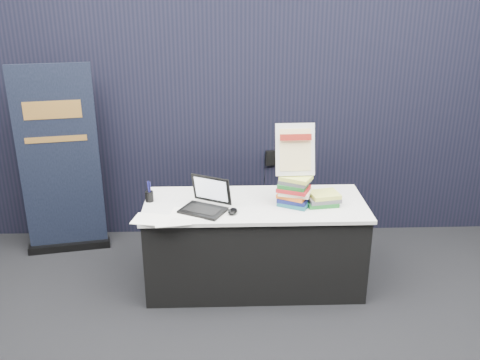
% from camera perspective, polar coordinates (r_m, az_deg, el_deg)
% --- Properties ---
extents(floor, '(8.00, 8.00, 0.00)m').
position_cam_1_polar(floor, '(4.24, 1.97, -14.81)').
color(floor, black).
rests_on(floor, ground).
extents(wall_back, '(8.00, 0.02, 3.50)m').
position_cam_1_polar(wall_back, '(7.46, 0.03, 15.51)').
color(wall_back, beige).
rests_on(wall_back, floor).
extents(drape_partition, '(6.00, 0.08, 2.40)m').
position_cam_1_polar(drape_partition, '(5.19, 0.96, 6.79)').
color(drape_partition, black).
rests_on(drape_partition, floor).
extents(display_table, '(1.80, 0.75, 0.75)m').
position_cam_1_polar(display_table, '(4.51, 1.56, -6.81)').
color(display_table, black).
rests_on(display_table, floor).
extents(laptop, '(0.41, 0.40, 0.25)m').
position_cam_1_polar(laptop, '(4.21, -3.98, -2.39)').
color(laptop, black).
rests_on(laptop, display_table).
extents(mouse, '(0.10, 0.13, 0.04)m').
position_cam_1_polar(mouse, '(4.15, -0.78, -3.35)').
color(mouse, black).
rests_on(mouse, display_table).
extents(brochure_left, '(0.32, 0.26, 0.00)m').
position_cam_1_polar(brochure_left, '(4.11, -9.36, -4.16)').
color(brochure_left, white).
rests_on(brochure_left, display_table).
extents(brochure_mid, '(0.30, 0.23, 0.00)m').
position_cam_1_polar(brochure_mid, '(4.06, -7.21, -4.34)').
color(brochure_mid, white).
rests_on(brochure_mid, display_table).
extents(brochure_right, '(0.31, 0.25, 0.00)m').
position_cam_1_polar(brochure_right, '(4.17, -5.48, -3.55)').
color(brochure_right, white).
rests_on(brochure_right, display_table).
extents(pen_cup, '(0.08, 0.08, 0.09)m').
position_cam_1_polar(pen_cup, '(4.42, -9.65, -1.74)').
color(pen_cup, black).
rests_on(pen_cup, display_table).
extents(book_stack_tall, '(0.28, 0.25, 0.25)m').
position_cam_1_polar(book_stack_tall, '(4.28, 5.80, -1.10)').
color(book_stack_tall, '#195762').
rests_on(book_stack_tall, display_table).
extents(book_stack_short, '(0.27, 0.22, 0.10)m').
position_cam_1_polar(book_stack_short, '(4.35, 8.86, -1.98)').
color(book_stack_short, '#1A6425').
rests_on(book_stack_short, display_table).
extents(info_sign, '(0.31, 0.15, 0.42)m').
position_cam_1_polar(info_sign, '(4.20, 5.91, 3.19)').
color(info_sign, black).
rests_on(info_sign, book_stack_tall).
extents(pullup_banner, '(0.76, 0.23, 1.78)m').
position_cam_1_polar(pullup_banner, '(5.16, -18.56, 0.77)').
color(pullup_banner, black).
rests_on(pullup_banner, floor).
extents(stacking_chair, '(0.47, 0.48, 0.87)m').
position_cam_1_polar(stacking_chair, '(5.28, 4.78, -1.24)').
color(stacking_chair, black).
rests_on(stacking_chair, floor).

